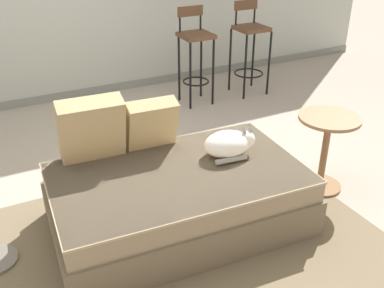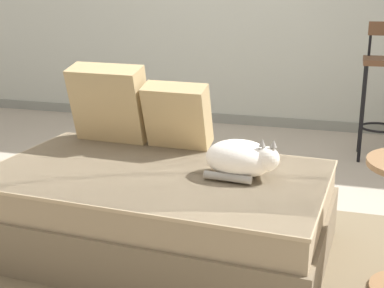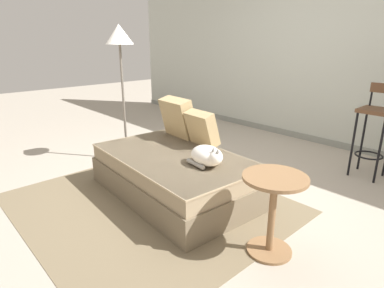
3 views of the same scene
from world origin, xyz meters
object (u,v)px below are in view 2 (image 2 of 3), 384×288
(cat, at_px, (242,159))
(couch, at_px, (157,210))
(throw_pillow_middle, at_px, (177,116))
(bar_stool_near_window, at_px, (384,80))
(throw_pillow_corner, at_px, (110,103))

(cat, bearing_deg, couch, -173.23)
(throw_pillow_middle, height_order, cat, throw_pillow_middle)
(couch, relative_size, bar_stool_near_window, 1.67)
(couch, xyz_separation_m, throw_pillow_middle, (-0.02, 0.39, 0.38))
(couch, height_order, bar_stool_near_window, bar_stool_near_window)
(throw_pillow_corner, height_order, cat, throw_pillow_corner)
(couch, height_order, cat, cat)
(throw_pillow_corner, xyz_separation_m, throw_pillow_middle, (0.41, -0.03, -0.04))
(throw_pillow_corner, relative_size, bar_stool_near_window, 0.44)
(couch, height_order, throw_pillow_corner, throw_pillow_corner)
(couch, distance_m, cat, 0.50)
(couch, bearing_deg, bar_stool_near_window, 59.61)
(bar_stool_near_window, bearing_deg, throw_pillow_corner, -136.14)
(couch, xyz_separation_m, cat, (0.40, 0.05, 0.29))
(cat, distance_m, bar_stool_near_window, 1.96)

